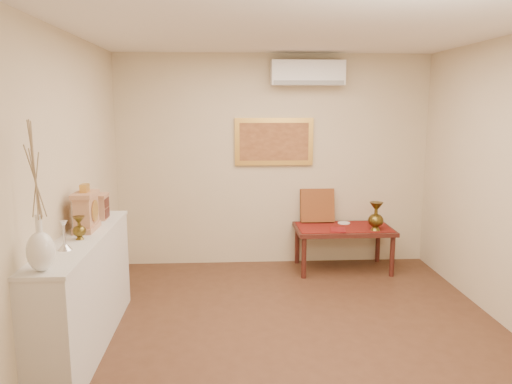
{
  "coord_description": "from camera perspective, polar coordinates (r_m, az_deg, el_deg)",
  "views": [
    {
      "loc": [
        -0.6,
        -4.12,
        2.07
      ],
      "look_at": [
        -0.29,
        1.15,
        1.14
      ],
      "focal_mm": 35.0,
      "sensor_mm": 36.0,
      "label": 1
    }
  ],
  "objects": [
    {
      "name": "mantel_clock",
      "position": [
        4.59,
        -18.83,
        -2.04
      ],
      "size": [
        0.17,
        0.36,
        0.41
      ],
      "color": "tan",
      "rests_on": "display_ledge"
    },
    {
      "name": "wooden_chest",
      "position": [
        5.02,
        -17.5,
        -1.59
      ],
      "size": [
        0.16,
        0.21,
        0.24
      ],
      "color": "tan",
      "rests_on": "display_ledge"
    },
    {
      "name": "display_ledge",
      "position": [
        4.58,
        -18.97,
        -10.72
      ],
      "size": [
        0.37,
        2.02,
        0.98
      ],
      "color": "silver",
      "rests_on": "floor"
    },
    {
      "name": "ac_unit",
      "position": [
        6.33,
        5.91,
        13.37
      ],
      "size": [
        0.9,
        0.25,
        0.3
      ],
      "color": "white",
      "rests_on": "wall_back"
    },
    {
      "name": "white_vase",
      "position": [
        3.52,
        -23.77,
        -0.74
      ],
      "size": [
        0.18,
        0.18,
        0.97
      ],
      "primitive_type": null,
      "color": "white",
      "rests_on": "display_ledge"
    },
    {
      "name": "wall_front",
      "position": [
        2.09,
        13.7,
        -10.39
      ],
      "size": [
        4.0,
        0.02,
        2.7
      ],
      "primitive_type": "cube",
      "color": "beige",
      "rests_on": "ground"
    },
    {
      "name": "table_cloth",
      "position": [
        6.36,
        9.97,
        -3.95
      ],
      "size": [
        1.14,
        0.59,
        0.01
      ],
      "primitive_type": "cube",
      "color": "maroon",
      "rests_on": "low_table"
    },
    {
      "name": "ceiling",
      "position": [
        4.22,
        5.14,
        18.55
      ],
      "size": [
        4.5,
        4.5,
        0.0
      ],
      "primitive_type": "plane",
      "rotation": [
        3.14,
        0.0,
        0.0
      ],
      "color": "white",
      "rests_on": "ground"
    },
    {
      "name": "painting",
      "position": [
        6.39,
        2.07,
        5.77
      ],
      "size": [
        1.0,
        0.06,
        0.6
      ],
      "color": "gold",
      "rests_on": "wall_back"
    },
    {
      "name": "floor",
      "position": [
        4.65,
        4.6,
        -16.45
      ],
      "size": [
        4.5,
        4.5,
        0.0
      ],
      "primitive_type": "plane",
      "color": "brown",
      "rests_on": "ground"
    },
    {
      "name": "candlestick",
      "position": [
        4.05,
        -21.08,
        -4.66
      ],
      "size": [
        0.11,
        0.11,
        0.23
      ],
      "primitive_type": null,
      "color": "silver",
      "rests_on": "display_ledge"
    },
    {
      "name": "low_table",
      "position": [
        6.38,
        9.95,
        -4.56
      ],
      "size": [
        1.2,
        0.7,
        0.55
      ],
      "color": "#451A14",
      "rests_on": "floor"
    },
    {
      "name": "wall_back",
      "position": [
        6.44,
        2.03,
        3.57
      ],
      "size": [
        4.0,
        0.02,
        2.7
      ],
      "primitive_type": "cube",
      "color": "beige",
      "rests_on": "ground"
    },
    {
      "name": "cushion",
      "position": [
        6.52,
        7.01,
        -1.54
      ],
      "size": [
        0.43,
        0.19,
        0.45
      ],
      "primitive_type": "cube",
      "rotation": [
        -0.21,
        0.0,
        0.0
      ],
      "color": "maroon",
      "rests_on": "table_cloth"
    },
    {
      "name": "plate",
      "position": [
        6.53,
        10.01,
        -3.5
      ],
      "size": [
        0.16,
        0.16,
        0.01
      ],
      "primitive_type": "cylinder",
      "color": "white",
      "rests_on": "table_cloth"
    },
    {
      "name": "brass_urn_small",
      "position": [
        4.31,
        -19.57,
        -3.55
      ],
      "size": [
        0.11,
        0.11,
        0.25
      ],
      "primitive_type": null,
      "color": "brown",
      "rests_on": "display_ledge"
    },
    {
      "name": "brass_urn_tall",
      "position": [
        6.22,
        13.56,
        -2.36
      ],
      "size": [
        0.19,
        0.19,
        0.42
      ],
      "primitive_type": null,
      "color": "brown",
      "rests_on": "table_cloth"
    },
    {
      "name": "menu",
      "position": [
        6.17,
        9.35,
        -4.27
      ],
      "size": [
        0.22,
        0.28,
        0.01
      ],
      "primitive_type": "cube",
      "rotation": [
        0.0,
        0.0,
        -0.19
      ],
      "color": "maroon",
      "rests_on": "table_cloth"
    },
    {
      "name": "wall_left",
      "position": [
        4.42,
        -21.78,
        -0.11
      ],
      "size": [
        0.02,
        4.5,
        2.7
      ],
      "primitive_type": "cube",
      "color": "beige",
      "rests_on": "ground"
    }
  ]
}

